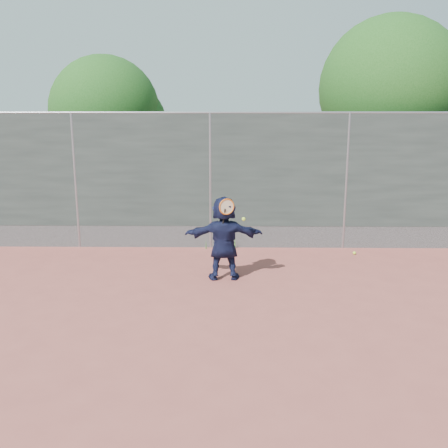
{
  "coord_description": "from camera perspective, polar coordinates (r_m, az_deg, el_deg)",
  "views": [
    {
      "loc": [
        0.46,
        -7.46,
        3.04
      ],
      "look_at": [
        0.33,
        1.34,
        1.04
      ],
      "focal_mm": 40.0,
      "sensor_mm": 36.0,
      "label": 1
    }
  ],
  "objects": [
    {
      "name": "tree_left",
      "position": [
        14.4,
        -12.75,
        12.13
      ],
      "size": [
        3.15,
        3.0,
        4.53
      ],
      "color": "#382314",
      "rests_on": "ground"
    },
    {
      "name": "player",
      "position": [
        9.09,
        0.0,
        -1.59
      ],
      "size": [
        1.46,
        0.53,
        1.55
      ],
      "primitive_type": "imported",
      "rotation": [
        0.0,
        0.0,
        3.19
      ],
      "color": "#141938",
      "rests_on": "ground"
    },
    {
      "name": "ball_ground",
      "position": [
        11.17,
        14.68,
        -3.22
      ],
      "size": [
        0.07,
        0.07,
        0.07
      ],
      "primitive_type": "sphere",
      "color": "#BBE432",
      "rests_on": "ground"
    },
    {
      "name": "tree_right",
      "position": [
        13.88,
        19.13,
        14.01
      ],
      "size": [
        3.78,
        3.6,
        5.39
      ],
      "color": "#382314",
      "rests_on": "ground"
    },
    {
      "name": "swing_action",
      "position": [
        8.77,
        0.48,
        1.73
      ],
      "size": [
        0.47,
        0.16,
        0.51
      ],
      "color": "#D85F14",
      "rests_on": "ground"
    },
    {
      "name": "fence",
      "position": [
        11.07,
        -1.58,
        5.25
      ],
      "size": [
        20.0,
        0.06,
        3.03
      ],
      "color": "#38423D",
      "rests_on": "ground"
    },
    {
      "name": "ground",
      "position": [
        8.07,
        -2.54,
        -9.32
      ],
      "size": [
        80.0,
        80.0,
        0.0
      ],
      "primitive_type": "plane",
      "color": "#9E4C42",
      "rests_on": "ground"
    },
    {
      "name": "weed_clump",
      "position": [
        11.23,
        -0.05,
        -2.17
      ],
      "size": [
        0.68,
        0.07,
        0.3
      ],
      "color": "#387226",
      "rests_on": "ground"
    }
  ]
}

